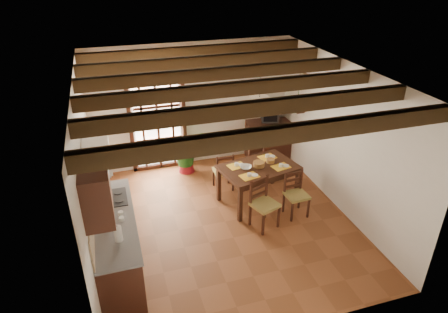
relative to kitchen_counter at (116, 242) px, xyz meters
name	(u,v)px	position (x,y,z in m)	size (l,w,h in m)	color
ground_plane	(225,221)	(1.96, 0.60, -0.47)	(5.00, 5.00, 0.00)	brown
room_shell	(225,132)	(1.96, 0.60, 1.34)	(4.52, 5.02, 2.81)	silver
ceiling_beams	(225,81)	(1.96, 0.60, 2.22)	(4.50, 4.34, 0.20)	black
french_door	(157,120)	(1.16, 3.05, 0.70)	(1.26, 0.11, 2.32)	white
kitchen_counter	(116,242)	(0.00, 0.00, 0.00)	(0.64, 2.25, 1.38)	#351911
upper_cabinet	(96,191)	(-0.12, -0.70, 1.38)	(0.35, 0.80, 0.70)	#351911
range_hood	(97,155)	(-0.09, 0.55, 1.26)	(0.38, 0.60, 0.54)	white
counter_items	(112,213)	(0.00, 0.09, 0.49)	(0.50, 1.43, 0.25)	black
dining_table	(258,171)	(2.78, 1.08, 0.21)	(1.61, 1.22, 0.78)	#361C11
chair_near_left	(264,212)	(2.58, 0.28, -0.18)	(0.55, 0.54, 0.95)	#9F8B43
chair_near_right	(296,202)	(3.29, 0.44, -0.20)	(0.43, 0.41, 0.87)	#9F8B43
chair_far_left	(223,177)	(2.26, 1.72, -0.21)	(0.39, 0.37, 0.84)	#9F8B43
chair_far_right	(252,168)	(2.97, 1.88, -0.19)	(0.48, 0.46, 0.91)	#9F8B43
table_setting	(259,164)	(2.78, 1.08, 0.37)	(1.05, 0.70, 0.10)	yellow
table_bowl	(246,167)	(2.51, 1.07, 0.34)	(0.22, 0.22, 0.05)	white
sideboard	(268,139)	(3.73, 2.83, -0.02)	(1.07, 0.48, 0.91)	#351911
crt_tv	(270,114)	(3.73, 2.82, 0.63)	(0.47, 0.45, 0.33)	black
fuse_box	(256,85)	(3.46, 3.08, 1.28)	(0.25, 0.03, 0.32)	white
plant_pot	(187,167)	(1.68, 2.67, -0.36)	(0.36, 0.36, 0.22)	maroon
potted_plant	(186,149)	(1.68, 2.67, 0.10)	(1.84, 1.58, 2.05)	#144C19
wall_shelf	(298,104)	(4.10, 2.20, 1.04)	(0.20, 0.42, 0.20)	#351911
shelf_vase	(298,98)	(4.10, 2.20, 1.18)	(0.15, 0.15, 0.15)	#B2BFB2
shelf_flowers	(299,89)	(4.10, 2.20, 1.38)	(0.14, 0.14, 0.36)	yellow
framed_picture	(303,80)	(4.18, 2.20, 1.58)	(0.03, 0.32, 0.32)	brown
pendant_lamp	(259,101)	(2.78, 1.18, 1.60)	(0.36, 0.36, 0.84)	black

